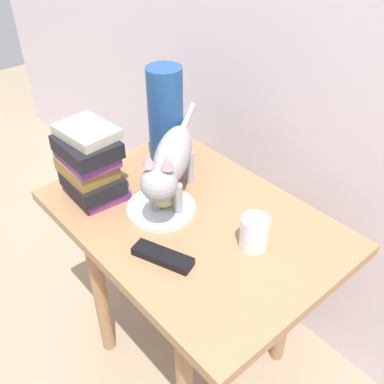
{
  "coord_description": "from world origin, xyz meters",
  "views": [
    {
      "loc": [
        0.67,
        -0.59,
        1.35
      ],
      "look_at": [
        0.0,
        0.0,
        0.68
      ],
      "focal_mm": 40.99,
      "sensor_mm": 36.0,
      "label": 1
    }
  ],
  "objects_px": {
    "candle_jar": "(254,234)",
    "tv_remote": "(163,256)",
    "side_table": "(192,242)",
    "book_stack": "(90,164)",
    "plate": "(161,208)",
    "bread_roll": "(163,198)",
    "cat": "(171,161)",
    "green_vase": "(166,116)"
  },
  "relations": [
    {
      "from": "green_vase",
      "to": "candle_jar",
      "type": "distance_m",
      "value": 0.47
    },
    {
      "from": "side_table",
      "to": "bread_roll",
      "type": "relative_size",
      "value": 9.69
    },
    {
      "from": "bread_roll",
      "to": "cat",
      "type": "height_order",
      "value": "cat"
    },
    {
      "from": "green_vase",
      "to": "book_stack",
      "type": "bearing_deg",
      "value": -88.22
    },
    {
      "from": "cat",
      "to": "green_vase",
      "type": "distance_m",
      "value": 0.22
    },
    {
      "from": "plate",
      "to": "bread_roll",
      "type": "xyz_separation_m",
      "value": [
        0.0,
        0.01,
        0.03
      ]
    },
    {
      "from": "cat",
      "to": "green_vase",
      "type": "height_order",
      "value": "green_vase"
    },
    {
      "from": "bread_roll",
      "to": "green_vase",
      "type": "xyz_separation_m",
      "value": [
        -0.19,
        0.17,
        0.11
      ]
    },
    {
      "from": "green_vase",
      "to": "candle_jar",
      "type": "relative_size",
      "value": 3.53
    },
    {
      "from": "candle_jar",
      "to": "tv_remote",
      "type": "height_order",
      "value": "candle_jar"
    },
    {
      "from": "bread_roll",
      "to": "book_stack",
      "type": "xyz_separation_m",
      "value": [
        -0.18,
        -0.11,
        0.06
      ]
    },
    {
      "from": "bread_roll",
      "to": "cat",
      "type": "bearing_deg",
      "value": 105.85
    },
    {
      "from": "bread_roll",
      "to": "book_stack",
      "type": "bearing_deg",
      "value": -150.07
    },
    {
      "from": "book_stack",
      "to": "candle_jar",
      "type": "distance_m",
      "value": 0.48
    },
    {
      "from": "side_table",
      "to": "book_stack",
      "type": "relative_size",
      "value": 3.78
    },
    {
      "from": "tv_remote",
      "to": "plate",
      "type": "bearing_deg",
      "value": 122.29
    },
    {
      "from": "side_table",
      "to": "book_stack",
      "type": "xyz_separation_m",
      "value": [
        -0.26,
        -0.14,
        0.2
      ]
    },
    {
      "from": "bread_roll",
      "to": "book_stack",
      "type": "height_order",
      "value": "book_stack"
    },
    {
      "from": "cat",
      "to": "green_vase",
      "type": "bearing_deg",
      "value": 144.73
    },
    {
      "from": "candle_jar",
      "to": "tv_remote",
      "type": "relative_size",
      "value": 0.57
    },
    {
      "from": "plate",
      "to": "bread_roll",
      "type": "height_order",
      "value": "bread_roll"
    },
    {
      "from": "candle_jar",
      "to": "tv_remote",
      "type": "xyz_separation_m",
      "value": [
        -0.11,
        -0.2,
        -0.03
      ]
    },
    {
      "from": "plate",
      "to": "tv_remote",
      "type": "bearing_deg",
      "value": -36.77
    },
    {
      "from": "plate",
      "to": "book_stack",
      "type": "height_order",
      "value": "book_stack"
    },
    {
      "from": "candle_jar",
      "to": "cat",
      "type": "bearing_deg",
      "value": -171.68
    },
    {
      "from": "side_table",
      "to": "green_vase",
      "type": "bearing_deg",
      "value": 154.27
    },
    {
      "from": "plate",
      "to": "green_vase",
      "type": "xyz_separation_m",
      "value": [
        -0.19,
        0.17,
        0.14
      ]
    },
    {
      "from": "candle_jar",
      "to": "side_table",
      "type": "bearing_deg",
      "value": -168.09
    },
    {
      "from": "book_stack",
      "to": "tv_remote",
      "type": "height_order",
      "value": "book_stack"
    },
    {
      "from": "bread_roll",
      "to": "tv_remote",
      "type": "distance_m",
      "value": 0.19
    },
    {
      "from": "side_table",
      "to": "candle_jar",
      "type": "distance_m",
      "value": 0.23
    },
    {
      "from": "bread_roll",
      "to": "cat",
      "type": "relative_size",
      "value": 0.2
    },
    {
      "from": "side_table",
      "to": "tv_remote",
      "type": "bearing_deg",
      "value": -64.57
    },
    {
      "from": "tv_remote",
      "to": "green_vase",
      "type": "bearing_deg",
      "value": 119.08
    },
    {
      "from": "side_table",
      "to": "candle_jar",
      "type": "xyz_separation_m",
      "value": [
        0.18,
        0.04,
        0.13
      ]
    },
    {
      "from": "book_stack",
      "to": "tv_remote",
      "type": "distance_m",
      "value": 0.34
    },
    {
      "from": "side_table",
      "to": "plate",
      "type": "relative_size",
      "value": 4.18
    },
    {
      "from": "candle_jar",
      "to": "green_vase",
      "type": "bearing_deg",
      "value": 168.76
    },
    {
      "from": "candle_jar",
      "to": "tv_remote",
      "type": "bearing_deg",
      "value": -118.94
    },
    {
      "from": "cat",
      "to": "green_vase",
      "type": "relative_size",
      "value": 1.31
    },
    {
      "from": "plate",
      "to": "tv_remote",
      "type": "height_order",
      "value": "tv_remote"
    },
    {
      "from": "candle_jar",
      "to": "book_stack",
      "type": "bearing_deg",
      "value": -157.5
    }
  ]
}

